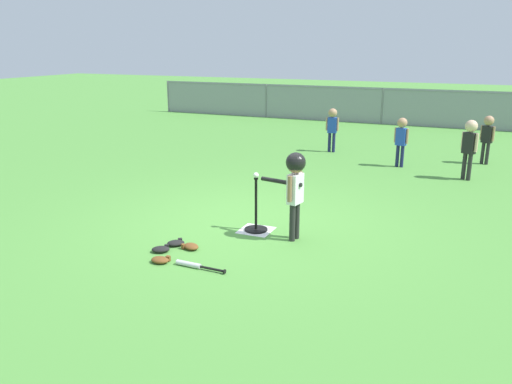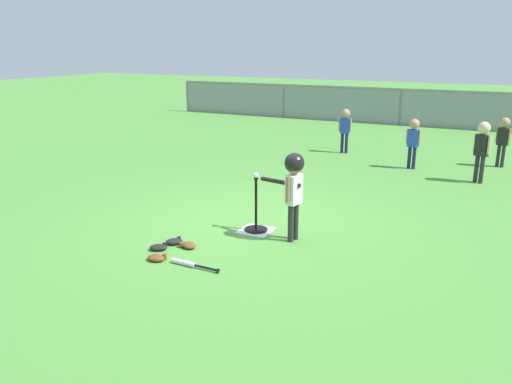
{
  "view_description": "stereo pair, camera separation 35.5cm",
  "coord_description": "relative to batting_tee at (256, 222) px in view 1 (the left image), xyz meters",
  "views": [
    {
      "loc": [
        2.87,
        -6.39,
        2.47
      ],
      "look_at": [
        0.22,
        -0.27,
        0.55
      ],
      "focal_mm": 36.14,
      "sensor_mm": 36.0,
      "label": 1
    },
    {
      "loc": [
        3.2,
        -6.24,
        2.47
      ],
      "look_at": [
        0.22,
        -0.27,
        0.55
      ],
      "focal_mm": 36.14,
      "sensor_mm": 36.0,
      "label": 2
    }
  ],
  "objects": [
    {
      "name": "glove_tossed_aside",
      "position": [
        -0.71,
        -0.92,
        -0.09
      ],
      "size": [
        0.27,
        0.26,
        0.07
      ],
      "color": "black",
      "rests_on": "ground_plane"
    },
    {
      "name": "batting_tee",
      "position": [
        0.0,
        0.0,
        0.0
      ],
      "size": [
        0.32,
        0.32,
        0.75
      ],
      "color": "black",
      "rests_on": "ground_plane"
    },
    {
      "name": "baseball_on_tee",
      "position": [
        0.0,
        0.0,
        0.66
      ],
      "size": [
        0.07,
        0.07,
        0.07
      ],
      "primitive_type": "sphere",
      "color": "white",
      "rests_on": "batting_tee"
    },
    {
      "name": "ground_plane",
      "position": [
        -0.22,
        0.27,
        -0.12
      ],
      "size": [
        60.0,
        60.0,
        0.0
      ],
      "primitive_type": "plane",
      "color": "#51933D"
    },
    {
      "name": "glove_by_plate",
      "position": [
        -0.6,
        -1.45,
        -0.09
      ],
      "size": [
        0.23,
        0.18,
        0.07
      ],
      "color": "brown",
      "rests_on": "ground_plane"
    },
    {
      "name": "fielder_deep_left",
      "position": [
        -0.49,
        5.64,
        0.54
      ],
      "size": [
        0.31,
        0.2,
        1.03
      ],
      "color": "#191E4C",
      "rests_on": "ground_plane"
    },
    {
      "name": "fielder_deep_right",
      "position": [
        1.22,
        4.7,
        0.54
      ],
      "size": [
        0.3,
        0.2,
        1.03
      ],
      "color": "#191E4C",
      "rests_on": "ground_plane"
    },
    {
      "name": "glove_outfield_drop",
      "position": [
        -0.77,
        -1.17,
        -0.09
      ],
      "size": [
        0.27,
        0.25,
        0.07
      ],
      "color": "black",
      "rests_on": "ground_plane"
    },
    {
      "name": "fielder_near_right",
      "position": [
        2.85,
        5.69,
        0.54
      ],
      "size": [
        0.28,
        0.2,
        1.03
      ],
      "color": "#262626",
      "rests_on": "ground_plane"
    },
    {
      "name": "home_plate",
      "position": [
        0.0,
        0.0,
        -0.12
      ],
      "size": [
        0.44,
        0.44,
        0.01
      ],
      "primitive_type": "cube",
      "color": "white",
      "rests_on": "ground_plane"
    },
    {
      "name": "glove_near_bats",
      "position": [
        -0.48,
        -0.94,
        -0.09
      ],
      "size": [
        0.27,
        0.24,
        0.07
      ],
      "color": "brown",
      "rests_on": "ground_plane"
    },
    {
      "name": "fielder_near_left",
      "position": [
        2.54,
        4.11,
        0.6
      ],
      "size": [
        0.29,
        0.23,
        1.13
      ],
      "color": "#262626",
      "rests_on": "ground_plane"
    },
    {
      "name": "outfield_fence",
      "position": [
        -0.22,
        10.62,
        0.49
      ],
      "size": [
        16.06,
        0.06,
        1.15
      ],
      "color": "slate",
      "rests_on": "ground_plane"
    },
    {
      "name": "batter_child",
      "position": [
        0.59,
        -0.11,
        0.7
      ],
      "size": [
        0.63,
        0.33,
        1.16
      ],
      "color": "#262626",
      "rests_on": "ground_plane"
    },
    {
      "name": "spare_bat_silver",
      "position": [
        -0.17,
        -1.41,
        -0.09
      ],
      "size": [
        0.64,
        0.07,
        0.06
      ],
      "color": "silver",
      "rests_on": "ground_plane"
    }
  ]
}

